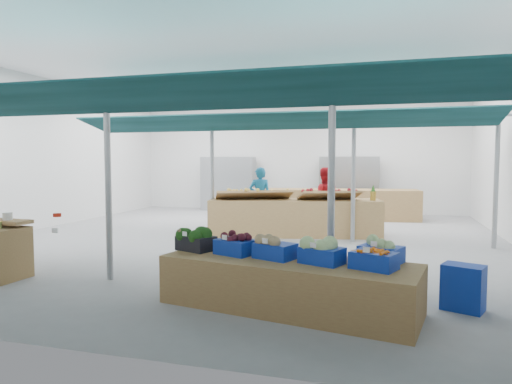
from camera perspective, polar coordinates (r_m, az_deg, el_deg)
floor at (r=10.93m, az=-1.49°, el=-6.02°), size 13.00×13.00×0.00m
hall at (r=12.16m, az=0.51°, el=7.51°), size 13.00×13.00×13.00m
pole_grid at (r=8.87m, az=-0.25°, el=3.43°), size 10.00×4.60×3.00m
awnings at (r=8.91m, az=-0.25°, el=9.67°), size 9.50×7.08×0.30m
back_shelving_left at (r=17.27m, az=-3.50°, el=1.00°), size 2.00×0.50×2.00m
back_shelving_right at (r=16.34m, az=11.56°, el=0.76°), size 2.00×0.50×2.00m
veg_counter at (r=5.96m, az=4.00°, el=-11.42°), size 3.40×1.67×0.63m
fruit_counter at (r=11.55m, az=4.82°, el=-3.20°), size 4.37×1.86×0.91m
far_counter at (r=14.88m, az=9.55°, el=-1.52°), size 5.47×1.86×0.97m
crate_stack at (r=6.45m, az=24.48°, el=-10.81°), size 0.58×0.50×0.58m
vendor_left at (r=12.84m, az=0.51°, el=-0.68°), size 0.69×0.53×1.70m
vendor_right at (r=12.49m, az=8.50°, el=-0.86°), size 0.94×0.80×1.70m
crate_broccoli at (r=6.51m, az=-7.50°, el=-5.84°), size 0.59×0.51×0.35m
crate_beets at (r=6.19m, az=-2.61°, el=-6.57°), size 0.59×0.51×0.29m
crate_celeriac at (r=5.92m, az=2.40°, el=-6.93°), size 0.59×0.51×0.31m
crate_cabbage at (r=5.70m, az=8.25°, el=-7.27°), size 0.59×0.51×0.35m
crate_carrots at (r=5.55m, az=14.53°, el=-8.16°), size 0.59×0.51×0.29m
sparrow at (r=6.48m, az=-9.13°, el=-5.10°), size 0.12×0.09×0.11m
pole_ribbon at (r=7.26m, az=-23.63°, el=-2.82°), size 0.12×0.12×0.28m
apple_heap_yellow at (r=11.41m, az=-0.25°, el=-0.13°), size 2.02×1.40×0.27m
apple_heap_red at (r=11.43m, az=9.17°, el=-0.18°), size 1.65×1.24×0.27m
pineapple at (r=11.57m, az=14.43°, el=-0.12°), size 0.14×0.14×0.39m
crate_extra at (r=5.93m, az=15.36°, el=-7.03°), size 0.60×0.51×0.32m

